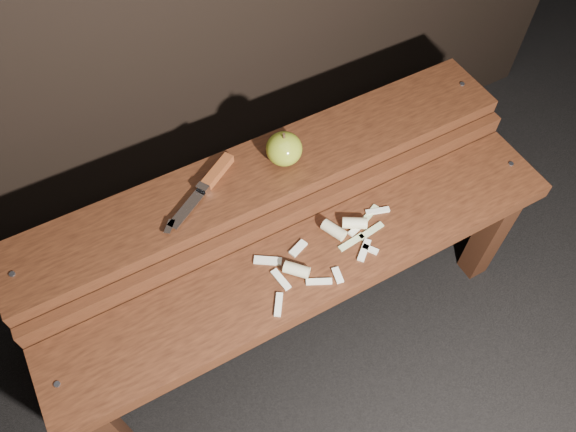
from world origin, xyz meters
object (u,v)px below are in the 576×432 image
bench_rear_tier (266,192)px  knife (210,181)px  apple (284,149)px  bench_front_tier (314,279)px

bench_rear_tier → knife: size_ratio=5.64×
apple → knife: apple is taller
bench_rear_tier → bench_front_tier: bearing=-90.0°
knife → bench_front_tier: bearing=-63.6°
apple → bench_rear_tier: bearing=-175.1°
apple → bench_front_tier: bearing=-102.3°
knife → apple: bearing=-6.1°
apple → knife: size_ratio=0.40×
bench_front_tier → knife: size_ratio=5.64×
bench_rear_tier → knife: 0.16m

